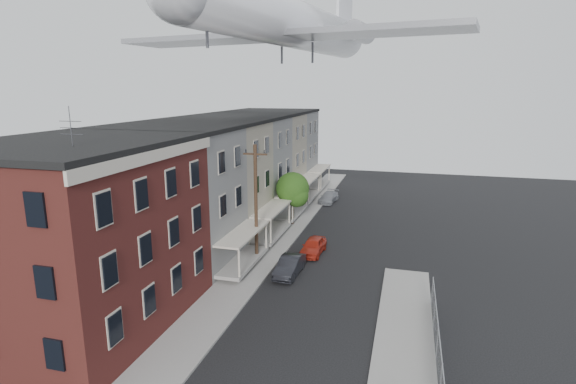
% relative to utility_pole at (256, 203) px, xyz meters
% --- Properties ---
extents(sidewalk_left, '(3.00, 62.00, 0.12)m').
position_rel_utility_pole_xyz_m(sidewalk_left, '(0.10, 6.00, -4.61)').
color(sidewalk_left, gray).
rests_on(sidewalk_left, ground).
extents(sidewalk_right, '(3.00, 26.00, 0.12)m').
position_rel_utility_pole_xyz_m(sidewalk_right, '(11.10, -12.00, -4.61)').
color(sidewalk_right, gray).
rests_on(sidewalk_right, ground).
extents(curb_left, '(0.15, 62.00, 0.14)m').
position_rel_utility_pole_xyz_m(curb_left, '(1.55, 6.00, -4.60)').
color(curb_left, gray).
rests_on(curb_left, ground).
extents(curb_right, '(0.15, 26.00, 0.14)m').
position_rel_utility_pole_xyz_m(curb_right, '(9.65, -12.00, -4.60)').
color(curb_right, gray).
rests_on(curb_right, ground).
extents(corner_building, '(10.31, 12.30, 12.15)m').
position_rel_utility_pole_xyz_m(corner_building, '(-6.40, -11.00, 0.49)').
color(corner_building, '#371611').
rests_on(corner_building, ground).
extents(row_house_a, '(11.98, 7.00, 10.30)m').
position_rel_utility_pole_xyz_m(row_house_a, '(-6.36, -1.50, 0.45)').
color(row_house_a, slate).
rests_on(row_house_a, ground).
extents(row_house_b, '(11.98, 7.00, 10.30)m').
position_rel_utility_pole_xyz_m(row_house_b, '(-6.36, 5.50, 0.45)').
color(row_house_b, gray).
rests_on(row_house_b, ground).
extents(row_house_c, '(11.98, 7.00, 10.30)m').
position_rel_utility_pole_xyz_m(row_house_c, '(-6.36, 12.50, 0.45)').
color(row_house_c, slate).
rests_on(row_house_c, ground).
extents(row_house_d, '(11.98, 7.00, 10.30)m').
position_rel_utility_pole_xyz_m(row_house_d, '(-6.36, 19.50, 0.45)').
color(row_house_d, gray).
rests_on(row_house_d, ground).
extents(row_house_e, '(11.98, 7.00, 10.30)m').
position_rel_utility_pole_xyz_m(row_house_e, '(-6.36, 26.50, 0.45)').
color(row_house_e, slate).
rests_on(row_house_e, ground).
extents(chainlink_fence, '(0.06, 18.06, 1.90)m').
position_rel_utility_pole_xyz_m(chainlink_fence, '(12.60, -13.00, -3.68)').
color(chainlink_fence, gray).
rests_on(chainlink_fence, ground).
extents(utility_pole, '(1.80, 0.26, 9.00)m').
position_rel_utility_pole_xyz_m(utility_pole, '(0.00, 0.00, 0.00)').
color(utility_pole, black).
rests_on(utility_pole, ground).
extents(street_tree, '(3.22, 3.20, 5.20)m').
position_rel_utility_pole_xyz_m(street_tree, '(0.33, 9.92, -1.22)').
color(street_tree, black).
rests_on(street_tree, ground).
extents(car_near, '(1.74, 3.92, 1.31)m').
position_rel_utility_pole_xyz_m(car_near, '(3.80, 2.80, -4.02)').
color(car_near, '#AF2616').
rests_on(car_near, ground).
extents(car_mid, '(1.52, 4.04, 1.32)m').
position_rel_utility_pole_xyz_m(car_mid, '(3.04, -1.70, -4.02)').
color(car_mid, black).
rests_on(car_mid, ground).
extents(car_far, '(2.10, 4.28, 1.20)m').
position_rel_utility_pole_xyz_m(car_far, '(2.00, 19.76, -4.08)').
color(car_far, gray).
rests_on(car_far, ground).
extents(airplane, '(26.95, 30.79, 8.85)m').
position_rel_utility_pole_xyz_m(airplane, '(1.68, 4.92, 13.13)').
color(airplane, white).
rests_on(airplane, ground).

